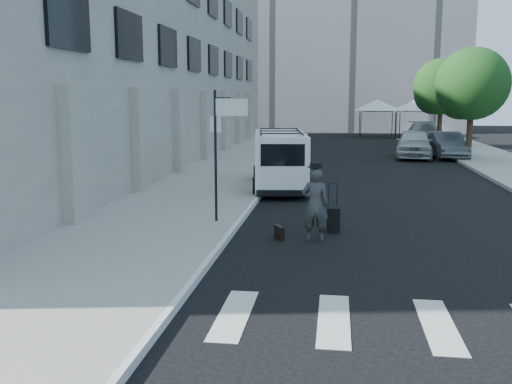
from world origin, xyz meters
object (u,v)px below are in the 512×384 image
(cargo_van, at_px, (280,160))
(parked_car_b, at_px, (446,145))
(suitcase, at_px, (333,219))
(parked_car_c, at_px, (424,134))
(businessman, at_px, (315,204))
(parked_car_a, at_px, (414,143))
(briefcase, at_px, (279,233))

(cargo_van, xyz_separation_m, parked_car_b, (8.33, 12.14, -0.36))
(suitcase, xyz_separation_m, parked_car_b, (6.25, 18.92, 0.41))
(parked_car_b, height_order, parked_car_c, parked_car_c)
(parked_car_b, bearing_deg, suitcase, -112.16)
(businessman, distance_m, suitcase, 1.24)
(businessman, height_order, parked_car_a, businessman)
(businessman, bearing_deg, parked_car_c, -105.74)
(briefcase, xyz_separation_m, parked_car_c, (7.57, 28.33, 0.67))
(briefcase, distance_m, cargo_van, 7.87)
(parked_car_b, bearing_deg, briefcase, -114.67)
(businessman, relative_size, briefcase, 4.10)
(businessman, xyz_separation_m, parked_car_c, (6.70, 28.33, -0.06))
(businessman, height_order, suitcase, businessman)
(briefcase, xyz_separation_m, parked_car_b, (7.57, 19.92, 0.58))
(suitcase, height_order, cargo_van, cargo_van)
(suitcase, height_order, parked_car_a, parked_car_a)
(cargo_van, relative_size, parked_car_a, 1.19)
(briefcase, bearing_deg, parked_car_b, 42.34)
(businessman, bearing_deg, cargo_van, -80.61)
(briefcase, height_order, parked_car_c, parked_car_c)
(cargo_van, bearing_deg, suitcase, -80.69)
(parked_car_a, relative_size, parked_car_b, 1.07)
(briefcase, height_order, parked_car_b, parked_car_b)
(cargo_van, bearing_deg, businessman, -85.88)
(businessman, distance_m, briefcase, 1.14)
(businessman, distance_m, cargo_van, 7.95)
(briefcase, relative_size, cargo_van, 0.08)
(suitcase, bearing_deg, parked_car_a, 68.01)
(briefcase, bearing_deg, suitcase, 10.47)
(briefcase, bearing_deg, cargo_van, 68.72)
(parked_car_b, bearing_deg, cargo_van, -128.31)
(parked_car_a, bearing_deg, cargo_van, -111.46)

